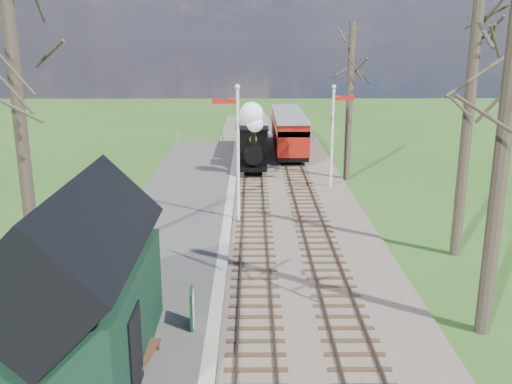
# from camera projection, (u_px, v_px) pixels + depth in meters

# --- Properties ---
(distant_hills) EXTENTS (114.40, 48.00, 22.02)m
(distant_hills) POSITION_uv_depth(u_px,v_px,m) (263.00, 224.00, 76.91)
(distant_hills) COLOR #385B23
(distant_hills) RESTS_ON ground
(ballast_bed) EXTENTS (8.00, 60.00, 0.10)m
(ballast_bed) POSITION_uv_depth(u_px,v_px,m) (277.00, 188.00, 31.75)
(ballast_bed) COLOR brown
(ballast_bed) RESTS_ON ground
(track_near) EXTENTS (1.60, 60.00, 0.15)m
(track_near) POSITION_uv_depth(u_px,v_px,m) (253.00, 187.00, 31.73)
(track_near) COLOR brown
(track_near) RESTS_ON ground
(track_far) EXTENTS (1.60, 60.00, 0.15)m
(track_far) POSITION_uv_depth(u_px,v_px,m) (300.00, 187.00, 31.75)
(track_far) COLOR brown
(track_far) RESTS_ON ground
(platform) EXTENTS (5.00, 44.00, 0.20)m
(platform) POSITION_uv_depth(u_px,v_px,m) (171.00, 235.00, 23.98)
(platform) COLOR #474442
(platform) RESTS_ON ground
(coping_strip) EXTENTS (0.40, 44.00, 0.21)m
(coping_strip) POSITION_uv_depth(u_px,v_px,m) (226.00, 235.00, 24.00)
(coping_strip) COLOR #B2AD9E
(coping_strip) RESTS_ON ground
(station_shed) EXTENTS (3.25, 6.30, 4.78)m
(station_shed) POSITION_uv_depth(u_px,v_px,m) (79.00, 290.00, 13.76)
(station_shed) COLOR black
(station_shed) RESTS_ON platform
(semaphore_near) EXTENTS (1.22, 0.24, 6.22)m
(semaphore_near) POSITION_uv_depth(u_px,v_px,m) (236.00, 144.00, 25.01)
(semaphore_near) COLOR silver
(semaphore_near) RESTS_ON ground
(semaphore_far) EXTENTS (1.22, 0.24, 5.72)m
(semaphore_far) POSITION_uv_depth(u_px,v_px,m) (334.00, 129.00, 30.91)
(semaphore_far) COLOR silver
(semaphore_far) RESTS_ON ground
(bare_trees) EXTENTS (15.51, 22.39, 12.00)m
(bare_trees) POSITION_uv_depth(u_px,v_px,m) (295.00, 129.00, 18.91)
(bare_trees) COLOR #382D23
(bare_trees) RESTS_ON ground
(fence_line) EXTENTS (12.60, 0.08, 1.00)m
(fence_line) POSITION_uv_depth(u_px,v_px,m) (256.00, 136.00, 45.12)
(fence_line) COLOR slate
(fence_line) RESTS_ON ground
(locomotive) EXTENTS (1.74, 4.07, 4.36)m
(locomotive) POSITION_uv_depth(u_px,v_px,m) (253.00, 141.00, 34.77)
(locomotive) COLOR black
(locomotive) RESTS_ON ground
(coach) EXTENTS (2.04, 6.98, 2.14)m
(coach) POSITION_uv_depth(u_px,v_px,m) (253.00, 134.00, 40.76)
(coach) COLOR black
(coach) RESTS_ON ground
(red_carriage_a) EXTENTS (2.20, 5.44, 2.31)m
(red_carriage_a) POSITION_uv_depth(u_px,v_px,m) (291.00, 137.00, 38.78)
(red_carriage_a) COLOR black
(red_carriage_a) RESTS_ON ground
(red_carriage_b) EXTENTS (2.20, 5.44, 2.31)m
(red_carriage_b) POSITION_uv_depth(u_px,v_px,m) (286.00, 125.00, 44.08)
(red_carriage_b) COLOR black
(red_carriage_b) RESTS_ON ground
(sign_board) EXTENTS (0.15, 0.76, 1.11)m
(sign_board) POSITION_uv_depth(u_px,v_px,m) (192.00, 308.00, 16.12)
(sign_board) COLOR #0D3F1E
(sign_board) RESTS_ON platform
(bench) EXTENTS (0.67, 1.55, 0.86)m
(bench) POSITION_uv_depth(u_px,v_px,m) (139.00, 348.00, 14.34)
(bench) COLOR #4D2F1B
(bench) RESTS_ON platform
(person) EXTENTS (0.40, 0.55, 1.41)m
(person) POSITION_uv_depth(u_px,v_px,m) (146.00, 292.00, 16.81)
(person) COLOR #1A222E
(person) RESTS_ON platform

